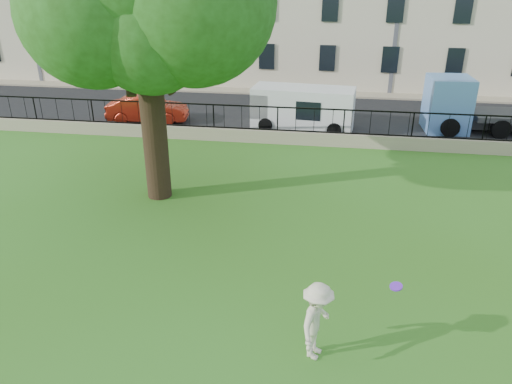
% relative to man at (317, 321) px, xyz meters
% --- Properties ---
extents(ground, '(120.00, 120.00, 0.00)m').
position_rel_man_xyz_m(ground, '(-2.40, 1.70, -0.89)').
color(ground, '#346417').
rests_on(ground, ground).
extents(retaining_wall, '(50.00, 0.40, 0.60)m').
position_rel_man_xyz_m(retaining_wall, '(-2.40, 13.70, -0.59)').
color(retaining_wall, gray).
rests_on(retaining_wall, ground).
extents(iron_railing, '(50.00, 0.05, 1.13)m').
position_rel_man_xyz_m(iron_railing, '(-2.40, 13.70, 0.27)').
color(iron_railing, black).
rests_on(iron_railing, retaining_wall).
extents(street, '(60.00, 9.00, 0.01)m').
position_rel_man_xyz_m(street, '(-2.40, 18.40, -0.88)').
color(street, black).
rests_on(street, ground).
extents(sidewalk, '(60.00, 1.40, 0.12)m').
position_rel_man_xyz_m(sidewalk, '(-2.40, 23.60, -0.83)').
color(sidewalk, gray).
rests_on(sidewalk, ground).
extents(man, '(0.99, 1.30, 1.77)m').
position_rel_man_xyz_m(man, '(0.00, 0.00, 0.00)').
color(man, beige).
rests_on(man, ground).
extents(frisbee, '(0.31, 0.32, 0.12)m').
position_rel_man_xyz_m(frisbee, '(1.60, 0.76, 0.50)').
color(frisbee, '#6522C1').
extents(red_sedan, '(4.32, 1.99, 1.37)m').
position_rel_man_xyz_m(red_sedan, '(-9.53, 16.10, -0.20)').
color(red_sedan, '#AF2715').
rests_on(red_sedan, street).
extents(white_van, '(5.14, 2.40, 2.09)m').
position_rel_man_xyz_m(white_van, '(-1.40, 16.10, 0.16)').
color(white_van, silver).
rests_on(white_van, street).
extents(blue_truck, '(6.42, 2.57, 2.65)m').
position_rel_man_xyz_m(blue_truck, '(7.79, 17.10, 0.44)').
color(blue_truck, '#5D90DB').
rests_on(blue_truck, street).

